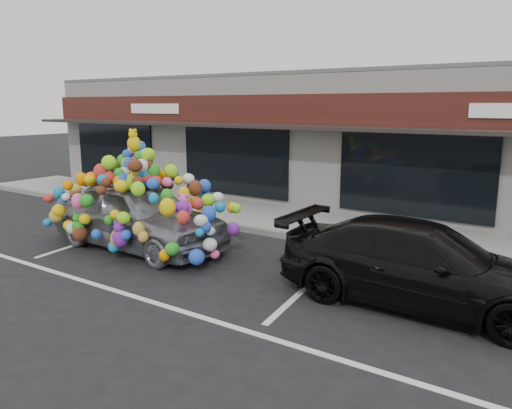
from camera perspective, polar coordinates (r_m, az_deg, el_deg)
The scene contains 9 objects.
ground at distance 11.03m, azimuth -6.92°, elevation -6.10°, with size 90.00×90.00×0.00m, color black.
shop_building at distance 17.79m, azimuth 11.21°, elevation 7.50°, with size 24.00×7.20×4.31m.
sidewalk at distance 14.15m, azimuth 3.77°, elevation -1.81°, with size 26.00×3.00×0.15m, color gray.
kerb at distance 12.92m, azimuth 0.38°, elevation -3.07°, with size 26.00×0.18×0.16m, color slate.
parking_stripe_left at distance 13.41m, azimuth -16.74°, elevation -3.34°, with size 0.12×4.40×0.01m, color silver.
parking_stripe_mid at distance 9.68m, azimuth 6.63°, elevation -8.59°, with size 0.12×4.40×0.01m, color silver.
lane_line at distance 8.17m, azimuth -6.93°, elevation -12.46°, with size 14.00×0.12×0.01m, color silver.
toy_car at distance 11.84m, azimuth -13.42°, elevation -0.29°, with size 3.31×4.96×2.85m.
black_sedan at distance 8.73m, azimuth 18.36°, elevation -6.58°, with size 4.76×1.93×1.38m, color black.
Camera 1 is at (6.97, -7.89, 3.29)m, focal length 35.00 mm.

